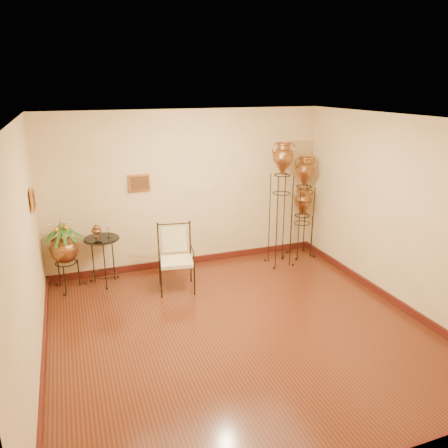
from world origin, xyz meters
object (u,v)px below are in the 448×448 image
object	(u,v)px
amphora_tall	(281,204)
amphora_mid	(303,206)
side_table	(104,260)
planter_urn	(64,246)
armchair	(176,259)

from	to	relation	value
amphora_tall	amphora_mid	world-z (taller)	amphora_tall
side_table	amphora_tall	bearing A→B (deg)	-4.46
planter_urn	side_table	world-z (taller)	planter_urn
amphora_mid	planter_urn	xyz separation A→B (m)	(-4.30, -0.00, -0.25)
amphora_tall	planter_urn	size ratio (longest dim) A/B	1.72
planter_urn	amphora_mid	bearing A→B (deg)	0.00
amphora_tall	side_table	distance (m)	3.22
amphora_tall	amphora_mid	xyz separation A→B (m)	(0.59, 0.24, -0.17)
amphora_tall	side_table	bearing A→B (deg)	175.54
amphora_tall	armchair	size ratio (longest dim) A/B	2.12
amphora_mid	side_table	size ratio (longest dim) A/B	1.91
planter_urn	armchair	world-z (taller)	planter_urn
amphora_tall	amphora_mid	bearing A→B (deg)	22.34
amphora_mid	armchair	distance (m)	2.76
planter_urn	armchair	distance (m)	1.79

